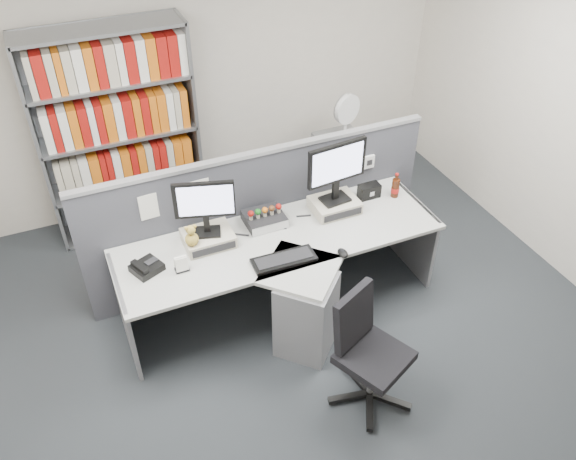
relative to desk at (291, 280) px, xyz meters
name	(u,v)px	position (x,y,z in m)	size (l,w,h in m)	color
ground	(322,372)	(0.00, -0.60, -0.46)	(5.50, 5.50, 0.00)	#313539
room_shell	(333,175)	(0.00, -0.60, 1.33)	(5.04, 5.54, 2.72)	silver
partition	(260,215)	(0.00, 0.65, 0.19)	(3.00, 0.08, 1.27)	#43444C
desk	(291,280)	(0.00, 0.00, 0.00)	(2.60, 1.20, 0.72)	#B8B9B2
monitor_riser_left	(208,238)	(-0.53, 0.38, 0.31)	(0.38, 0.31, 0.10)	#BDB49C
monitor_riser_right	(335,205)	(0.57, 0.38, 0.31)	(0.38, 0.31, 0.10)	#BDB49C
monitor_left	(205,204)	(-0.53, 0.38, 0.64)	(0.45, 0.20, 0.47)	black
monitor_right	(337,168)	(0.57, 0.38, 0.68)	(0.52, 0.19, 0.53)	black
desktop_pc	(264,219)	(-0.04, 0.45, 0.31)	(0.31, 0.28, 0.08)	black
figurines	(265,211)	(-0.04, 0.43, 0.40)	(0.29, 0.05, 0.09)	#BDB49C
keyboard	(284,259)	(-0.08, -0.05, 0.28)	(0.49, 0.20, 0.03)	black
mouse	(343,253)	(0.36, -0.16, 0.29)	(0.07, 0.11, 0.04)	black
desk_phone	(146,267)	(-1.05, 0.26, 0.30)	(0.26, 0.25, 0.09)	black
desk_calendar	(181,265)	(-0.81, 0.16, 0.32)	(0.10, 0.08, 0.12)	black
plush_toy	(192,237)	(-0.68, 0.30, 0.44)	(0.10, 0.10, 0.18)	#B3963B
speaker	(369,191)	(0.93, 0.44, 0.32)	(0.18, 0.10, 0.12)	black
cola_bottle	(395,188)	(1.14, 0.36, 0.35)	(0.07, 0.07, 0.23)	#3F190A
shelving_unit	(119,138)	(-0.90, 1.85, 0.52)	(1.41, 0.40, 2.00)	gray
filing_cabinet	(342,171)	(1.20, 1.40, -0.11)	(0.45, 0.61, 0.70)	gray
desk_fan	(346,113)	(1.20, 1.40, 0.56)	(0.30, 0.18, 0.51)	white
office_chair	(366,348)	(0.19, -0.87, 0.03)	(0.60, 0.60, 0.91)	silver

